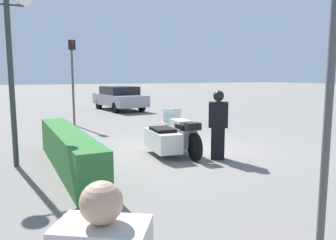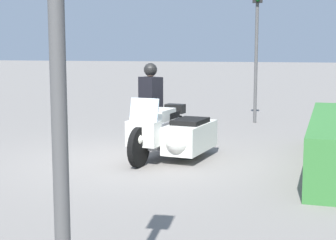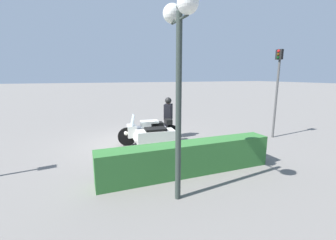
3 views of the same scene
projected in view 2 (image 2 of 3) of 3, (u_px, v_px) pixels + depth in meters
The scene contains 5 objects.
ground_plane at pixel (140, 160), 9.41m from camera, with size 160.00×160.00×0.00m, color slate.
police_motorcycle at pixel (174, 134), 9.42m from camera, with size 2.43×1.30×1.17m.
officer_rider at pixel (151, 103), 10.60m from camera, with size 0.50×0.55×1.74m.
hedge_bush_curbside at pixel (328, 142), 8.86m from camera, with size 4.85×0.60×0.87m, color #337033.
traffic_light_far at pixel (257, 36), 13.92m from camera, with size 0.22×0.28×3.66m.
Camera 2 is at (8.64, 3.28, 2.00)m, focal length 55.00 mm.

